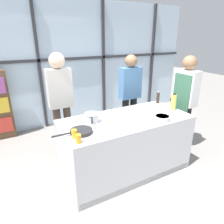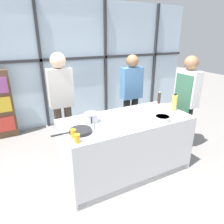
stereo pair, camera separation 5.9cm
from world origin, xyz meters
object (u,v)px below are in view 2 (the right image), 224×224
(spectator_far_left, at_px, (61,98))
(spectator_center_left, at_px, (131,92))
(pepper_grinder, at_px, (159,98))
(juice_glass_near, at_px, (77,138))
(oil_bottle, at_px, (174,103))
(mixing_bowl, at_px, (162,118))
(white_plate, at_px, (144,110))
(frying_pan, at_px, (80,131))
(chef, at_px, (186,98))
(juice_glass_far, at_px, (73,133))
(saucepan, at_px, (92,117))

(spectator_far_left, distance_m, spectator_center_left, 1.40)
(pepper_grinder, distance_m, juice_glass_near, 1.85)
(spectator_far_left, bearing_deg, oil_bottle, 146.53)
(spectator_far_left, distance_m, oil_bottle, 1.87)
(mixing_bowl, bearing_deg, white_plate, 90.52)
(pepper_grinder, bearing_deg, mixing_bowl, -125.68)
(frying_pan, relative_size, pepper_grinder, 2.28)
(frying_pan, bearing_deg, spectator_far_left, 87.42)
(chef, xyz_separation_m, juice_glass_far, (-2.17, -0.33, -0.04))
(mixing_bowl, bearing_deg, pepper_grinder, 54.32)
(spectator_center_left, bearing_deg, white_plate, 71.26)
(chef, xyz_separation_m, frying_pan, (-2.06, -0.25, -0.06))
(spectator_center_left, xyz_separation_m, white_plate, (-0.28, -0.82, -0.06))
(chef, xyz_separation_m, juice_glass_near, (-2.17, -0.47, -0.04))
(spectator_center_left, relative_size, juice_glass_far, 16.53)
(chef, bearing_deg, pepper_grinder, 65.38)
(pepper_grinder, bearing_deg, spectator_center_left, 104.57)
(chef, xyz_separation_m, saucepan, (-1.81, -0.00, -0.02))
(spectator_far_left, bearing_deg, spectator_center_left, -180.00)
(frying_pan, distance_m, pepper_grinder, 1.68)
(juice_glass_near, height_order, juice_glass_far, same)
(white_plate, distance_m, pepper_grinder, 0.49)
(spectator_far_left, distance_m, saucepan, 0.88)
(frying_pan, distance_m, juice_glass_near, 0.25)
(saucepan, relative_size, mixing_bowl, 1.52)
(pepper_grinder, bearing_deg, juice_glass_near, -158.75)
(spectator_far_left, xyz_separation_m, oil_bottle, (1.56, -1.03, -0.02))
(white_plate, height_order, juice_glass_far, juice_glass_far)
(mixing_bowl, height_order, oil_bottle, oil_bottle)
(spectator_far_left, bearing_deg, juice_glass_far, 82.36)
(chef, xyz_separation_m, spectator_far_left, (-2.01, 0.85, 0.06))
(mixing_bowl, distance_m, pepper_grinder, 0.76)
(frying_pan, distance_m, oil_bottle, 1.61)
(juice_glass_near, relative_size, juice_glass_far, 1.00)
(spectator_center_left, relative_size, frying_pan, 3.37)
(spectator_far_left, distance_m, frying_pan, 1.11)
(spectator_center_left, distance_m, white_plate, 0.87)
(saucepan, bearing_deg, mixing_bowl, -24.05)
(oil_bottle, xyz_separation_m, juice_glass_far, (-1.72, -0.15, -0.08))
(chef, relative_size, spectator_far_left, 0.96)
(mixing_bowl, relative_size, juice_glass_near, 2.33)
(spectator_far_left, height_order, mixing_bowl, spectator_far_left)
(frying_pan, bearing_deg, chef, 6.84)
(mixing_bowl, height_order, juice_glass_far, juice_glass_far)
(spectator_center_left, xyz_separation_m, oil_bottle, (0.16, -1.03, 0.06))
(spectator_center_left, bearing_deg, frying_pan, 37.12)
(spectator_far_left, height_order, juice_glass_far, spectator_far_left)
(frying_pan, xyz_separation_m, juice_glass_far, (-0.11, -0.08, 0.03))
(frying_pan, relative_size, mixing_bowl, 2.11)
(spectator_center_left, relative_size, pepper_grinder, 7.69)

